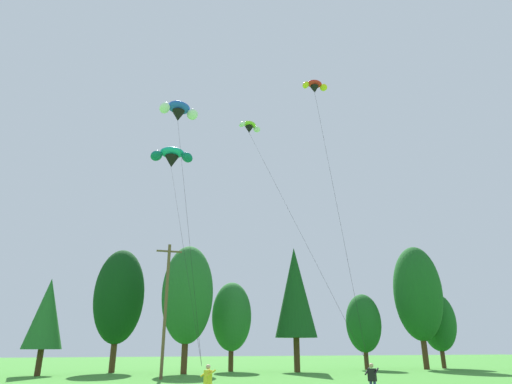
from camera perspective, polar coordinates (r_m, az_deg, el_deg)
treeline_tree_d at (r=46.72m, az=-25.69°, el=-14.10°), size 3.50×3.50×8.66m
treeline_tree_e at (r=49.76m, az=-17.45°, el=-12.85°), size 5.17×5.17×12.47m
treeline_tree_f at (r=46.19m, az=-8.94°, el=-13.03°), size 5.17×5.17×12.47m
treeline_tree_g at (r=49.86m, az=-3.20°, el=-15.92°), size 4.31×4.31×9.29m
treeline_tree_h at (r=48.98m, az=5.11°, el=-12.83°), size 4.46×4.46×13.01m
treeline_tree_i at (r=55.06m, az=13.87°, el=-16.30°), size 4.07×4.07×8.42m
treeline_tree_j at (r=57.87m, az=20.38°, el=-12.25°), size 5.66×5.66×14.29m
treeline_tree_k at (r=61.20m, az=22.72°, el=-15.41°), size 4.20×4.20×8.89m
utility_pole at (r=38.64m, az=-11.72°, el=-14.32°), size 2.20×0.26×10.96m
kite_flyer_near at (r=22.11m, az=-6.33°, el=-23.28°), size 0.68×0.71×1.69m
kite_flyer_mid at (r=24.38m, az=14.96°, el=-22.43°), size 0.75×0.76×1.69m
parafoil_kite_high_blue_white at (r=36.12m, az=-10.08°, el=10.33°), size 3.43×10.48×19.56m
parafoil_kite_mid_red_yellow at (r=38.38m, az=7.68°, el=13.48°), size 3.19×8.75×22.28m
parafoil_kite_far_teal at (r=40.06m, az=-10.95°, el=4.54°), size 4.02×15.93×17.90m
parafoil_kite_low_lime_white at (r=45.77m, az=-0.85°, el=8.48°), size 2.75×18.93×23.04m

